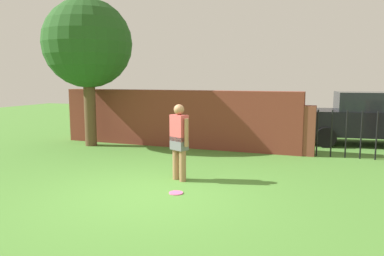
# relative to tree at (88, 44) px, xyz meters

# --- Properties ---
(ground_plane) EXTENTS (40.00, 40.00, 0.00)m
(ground_plane) POSITION_rel_tree_xyz_m (4.12, -3.94, -3.21)
(ground_plane) COLOR #4C8433
(brick_wall) EXTENTS (7.82, 0.50, 1.79)m
(brick_wall) POSITION_rel_tree_xyz_m (2.62, 0.84, -2.32)
(brick_wall) COLOR brown
(brick_wall) RESTS_ON ground
(tree) EXTENTS (2.77, 2.77, 4.62)m
(tree) POSITION_rel_tree_xyz_m (0.00, 0.00, 0.00)
(tree) COLOR brown
(tree) RESTS_ON ground
(person) EXTENTS (0.49, 0.36, 1.62)m
(person) POSITION_rel_tree_xyz_m (4.25, -2.82, -2.31)
(person) COLOR #9E704C
(person) RESTS_ON ground
(fence_gate) EXTENTS (2.84, 0.44, 1.40)m
(fence_gate) POSITION_rel_tree_xyz_m (7.83, 0.84, -2.51)
(fence_gate) COLOR brown
(fence_gate) RESTS_ON ground
(car) EXTENTS (4.36, 2.29, 1.72)m
(car) POSITION_rel_tree_xyz_m (8.38, 3.27, -2.35)
(car) COLOR black
(car) RESTS_ON ground
(frisbee_pink) EXTENTS (0.27, 0.27, 0.02)m
(frisbee_pink) POSITION_rel_tree_xyz_m (4.54, -3.69, -3.20)
(frisbee_pink) COLOR pink
(frisbee_pink) RESTS_ON ground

